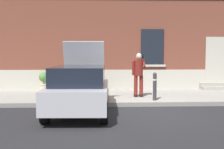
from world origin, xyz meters
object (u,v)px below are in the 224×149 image
at_px(bollard_near_person, 155,85).
at_px(planter_cream, 44,81).
at_px(person_on_phone, 139,72).
at_px(hatchback_car_silver, 80,88).
at_px(planter_terracotta, 100,81).

height_order(bollard_near_person, planter_cream, bollard_near_person).
bearing_deg(person_on_phone, planter_cream, 168.03).
xyz_separation_m(person_on_phone, planter_cream, (-4.16, 2.04, -0.55)).
bearing_deg(bollard_near_person, hatchback_car_silver, -151.80).
height_order(hatchback_car_silver, person_on_phone, hatchback_car_silver).
relative_size(bollard_near_person, person_on_phone, 0.60).
height_order(person_on_phone, planter_cream, person_on_phone).
bearing_deg(bollard_near_person, planter_terracotta, 128.20).
xyz_separation_m(hatchback_car_silver, planter_cream, (-1.99, 4.29, -0.19)).
relative_size(hatchback_car_silver, person_on_phone, 2.35).
height_order(hatchback_car_silver, planter_cream, hatchback_car_silver).
xyz_separation_m(hatchback_car_silver, person_on_phone, (2.17, 2.25, 0.35)).
bearing_deg(planter_terracotta, person_on_phone, -48.94).
distance_m(bollard_near_person, person_on_phone, 1.05).
relative_size(planter_cream, planter_terracotta, 1.00).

